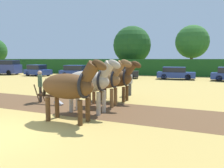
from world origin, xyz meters
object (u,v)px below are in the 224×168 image
tree_center_left (192,42)px  farmer_beside_team (130,81)px  farmer_at_plow (40,84)px  parked_van (4,67)px  parked_car_center_right (175,73)px  draft_horse_lead_right (89,81)px  plow (51,98)px  tree_left (132,45)px  draft_horse_lead_left (70,86)px  draft_horse_trail_right (116,78)px  parked_car_center_left (76,71)px  draft_horse_trail_left (104,80)px  parked_car_left (37,70)px  parked_car_center (121,72)px

tree_center_left → farmer_beside_team: (-4.33, -22.41, -4.01)m
farmer_at_plow → parked_van: bearing=105.5°
parked_van → parked_car_center_right: 25.13m
parked_van → draft_horse_lead_right: bearing=-44.5°
plow → farmer_beside_team: (3.21, 4.10, 0.64)m
tree_left → draft_horse_lead_right: (4.30, -26.49, -3.19)m
draft_horse_lead_left → plow: bearing=140.0°
tree_center_left → plow: tree_center_left is taller
tree_center_left → draft_horse_trail_right: bearing=-100.8°
tree_left → farmer_beside_team: size_ratio=4.62×
draft_horse_trail_right → parked_car_center_left: (-9.87, 14.00, -0.55)m
plow → farmer_at_plow: (-0.95, 0.38, 0.69)m
farmer_beside_team → parked_van: bearing=120.8°
farmer_beside_team → draft_horse_lead_left: bearing=-126.4°
draft_horse_trail_left → parked_car_left: (-15.85, 15.65, -0.58)m
parked_van → parked_car_center_right: size_ratio=1.23×
tree_center_left → parked_car_left: bearing=-153.4°
parked_van → parked_car_left: parked_van is taller
draft_horse_lead_left → tree_left: bearing=103.4°
draft_horse_trail_right → parked_car_center: bearing=109.8°
plow → parked_car_center_left: bearing=118.4°
draft_horse_lead_left → parked_car_center_left: bearing=122.0°
tree_left → draft_horse_lead_right: bearing=-80.8°
farmer_beside_team → parked_car_center_left: size_ratio=0.39×
plow → parked_car_center_right: (5.58, 16.78, 0.38)m
farmer_at_plow → plow: bearing=-55.1°
draft_horse_lead_left → farmer_beside_team: bearing=88.8°
draft_horse_lead_left → draft_horse_trail_right: size_ratio=1.03×
draft_horse_trail_left → draft_horse_trail_right: size_ratio=0.95×
draft_horse_trail_left → farmer_beside_team: 3.62m
tree_left → parked_car_left: 15.23m
tree_left → parked_van: tree_left is taller
tree_center_left → parked_van: bearing=-160.1°
parked_car_center_left → draft_horse_lead_right: bearing=-66.3°
tree_left → draft_horse_lead_right: 27.03m
farmer_at_plow → parked_car_center_right: size_ratio=0.41×
tree_center_left → draft_horse_trail_right: size_ratio=2.68×
parked_car_center_left → plow: bearing=-72.2°
draft_horse_trail_left → plow: 2.99m
plow → parked_van: parked_van is taller
parked_van → parked_car_center_right: parked_van is taller
farmer_at_plow → farmer_beside_team: size_ratio=1.04×
tree_left → parked_van: bearing=-153.7°
plow → parked_car_left: size_ratio=0.41×
draft_horse_trail_left → parked_car_center: size_ratio=0.60×
draft_horse_lead_left → draft_horse_lead_right: bearing=90.1°
draft_horse_trail_left → parked_car_center_left: (-9.75, 15.51, -0.58)m
draft_horse_trail_right → parked_car_center_right: 15.00m
tree_center_left → draft_horse_lead_left: tree_center_left is taller
draft_horse_trail_left → farmer_at_plow: size_ratio=1.54×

